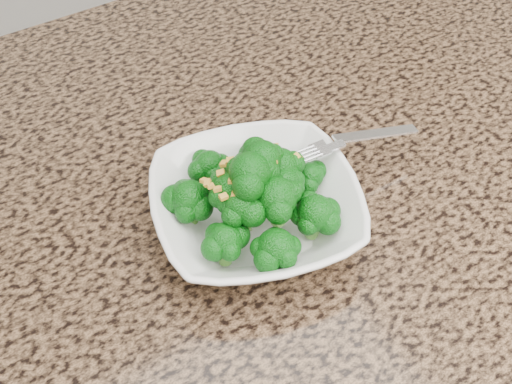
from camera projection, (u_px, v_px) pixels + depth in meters
granite_counter at (298, 249)px, 0.66m from camera, size 1.64×1.04×0.03m
bowl at (256, 208)px, 0.65m from camera, size 0.26×0.26×0.05m
broccoli_pile at (256, 167)px, 0.60m from camera, size 0.18×0.18×0.07m
garlic_topping at (256, 138)px, 0.57m from camera, size 0.11×0.11×0.01m
fork at (338, 145)px, 0.66m from camera, size 0.18×0.05×0.01m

